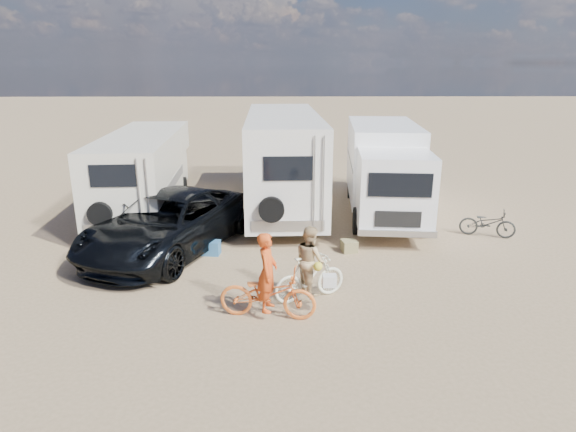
{
  "coord_description": "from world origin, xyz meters",
  "views": [
    {
      "loc": [
        0.07,
        -9.92,
        5.07
      ],
      "look_at": [
        0.24,
        2.17,
        1.3
      ],
      "focal_mm": 30.69,
      "sensor_mm": 36.0,
      "label": 1
    }
  ],
  "objects_px": {
    "rv_main": "(283,162)",
    "crate": "(349,246)",
    "box_truck": "(385,172)",
    "rider_man": "(268,280)",
    "rv_left": "(144,174)",
    "bike_woman": "(310,278)",
    "rider_woman": "(310,267)",
    "dark_suv": "(169,223)",
    "bike_man": "(268,294)",
    "bike_parked": "(487,223)",
    "cooler": "(211,248)"
  },
  "relations": [
    {
      "from": "rv_left",
      "to": "crate",
      "type": "height_order",
      "value": "rv_left"
    },
    {
      "from": "bike_parked",
      "to": "cooler",
      "type": "distance_m",
      "value": 8.32
    },
    {
      "from": "rv_main",
      "to": "bike_man",
      "type": "bearing_deg",
      "value": -94.09
    },
    {
      "from": "box_truck",
      "to": "dark_suv",
      "type": "distance_m",
      "value": 7.51
    },
    {
      "from": "rv_main",
      "to": "rv_left",
      "type": "height_order",
      "value": "rv_main"
    },
    {
      "from": "bike_man",
      "to": "dark_suv",
      "type": "bearing_deg",
      "value": 45.61
    },
    {
      "from": "rider_woman",
      "to": "cooler",
      "type": "height_order",
      "value": "rider_woman"
    },
    {
      "from": "rv_main",
      "to": "rider_man",
      "type": "bearing_deg",
      "value": -94.09
    },
    {
      "from": "dark_suv",
      "to": "bike_man",
      "type": "bearing_deg",
      "value": -30.76
    },
    {
      "from": "bike_parked",
      "to": "crate",
      "type": "bearing_deg",
      "value": 124.49
    },
    {
      "from": "rider_man",
      "to": "rv_main",
      "type": "bearing_deg",
      "value": 6.48
    },
    {
      "from": "box_truck",
      "to": "bike_parked",
      "type": "xyz_separation_m",
      "value": [
        2.73,
        -2.29,
        -1.09
      ]
    },
    {
      "from": "rv_main",
      "to": "crate",
      "type": "height_order",
      "value": "rv_main"
    },
    {
      "from": "box_truck",
      "to": "rider_man",
      "type": "relative_size",
      "value": 4.27
    },
    {
      "from": "rider_woman",
      "to": "crate",
      "type": "bearing_deg",
      "value": -48.46
    },
    {
      "from": "dark_suv",
      "to": "rv_main",
      "type": "bearing_deg",
      "value": 75.65
    },
    {
      "from": "rv_left",
      "to": "rider_woman",
      "type": "xyz_separation_m",
      "value": [
        5.39,
        -6.76,
        -0.62
      ]
    },
    {
      "from": "rider_man",
      "to": "box_truck",
      "type": "bearing_deg",
      "value": -18.93
    },
    {
      "from": "box_truck",
      "to": "dark_suv",
      "type": "relative_size",
      "value": 1.21
    },
    {
      "from": "box_truck",
      "to": "crate",
      "type": "relative_size",
      "value": 17.68
    },
    {
      "from": "bike_man",
      "to": "bike_parked",
      "type": "distance_m",
      "value": 8.19
    },
    {
      "from": "rv_main",
      "to": "rider_woman",
      "type": "relative_size",
      "value": 5.5
    },
    {
      "from": "dark_suv",
      "to": "bike_man",
      "type": "distance_m",
      "value": 4.78
    },
    {
      "from": "rv_main",
      "to": "bike_woman",
      "type": "bearing_deg",
      "value": -87.18
    },
    {
      "from": "rv_left",
      "to": "bike_woman",
      "type": "relative_size",
      "value": 4.35
    },
    {
      "from": "rider_woman",
      "to": "bike_parked",
      "type": "xyz_separation_m",
      "value": [
        5.63,
        4.1,
        -0.34
      ]
    },
    {
      "from": "bike_woman",
      "to": "bike_parked",
      "type": "relative_size",
      "value": 1.07
    },
    {
      "from": "bike_woman",
      "to": "rider_woman",
      "type": "xyz_separation_m",
      "value": [
        0.0,
        0.0,
        0.25
      ]
    },
    {
      "from": "bike_woman",
      "to": "cooler",
      "type": "xyz_separation_m",
      "value": [
        -2.57,
        2.72,
        -0.32
      ]
    },
    {
      "from": "dark_suv",
      "to": "cooler",
      "type": "relative_size",
      "value": 12.15
    },
    {
      "from": "rv_main",
      "to": "crate",
      "type": "xyz_separation_m",
      "value": [
        1.83,
        -4.39,
        -1.53
      ]
    },
    {
      "from": "box_truck",
      "to": "dark_suv",
      "type": "height_order",
      "value": "box_truck"
    },
    {
      "from": "rv_main",
      "to": "bike_parked",
      "type": "xyz_separation_m",
      "value": [
        6.19,
        -3.17,
        -1.27
      ]
    },
    {
      "from": "rv_main",
      "to": "box_truck",
      "type": "bearing_deg",
      "value": -15.84
    },
    {
      "from": "bike_woman",
      "to": "crate",
      "type": "bearing_deg",
      "value": -48.46
    },
    {
      "from": "box_truck",
      "to": "bike_parked",
      "type": "distance_m",
      "value": 3.73
    },
    {
      "from": "box_truck",
      "to": "bike_parked",
      "type": "height_order",
      "value": "box_truck"
    },
    {
      "from": "rv_left",
      "to": "bike_woman",
      "type": "xyz_separation_m",
      "value": [
        5.39,
        -6.76,
        -0.86
      ]
    },
    {
      "from": "bike_woman",
      "to": "rider_man",
      "type": "bearing_deg",
      "value": 106.85
    },
    {
      "from": "box_truck",
      "to": "bike_man",
      "type": "distance_m",
      "value": 8.22
    },
    {
      "from": "rv_left",
      "to": "box_truck",
      "type": "xyz_separation_m",
      "value": [
        8.29,
        -0.37,
        0.13
      ]
    },
    {
      "from": "crate",
      "to": "bike_parked",
      "type": "bearing_deg",
      "value": 15.54
    },
    {
      "from": "rv_left",
      "to": "dark_suv",
      "type": "xyz_separation_m",
      "value": [
        1.63,
        -3.74,
        -0.56
      ]
    },
    {
      "from": "cooler",
      "to": "box_truck",
      "type": "bearing_deg",
      "value": 40.5
    },
    {
      "from": "bike_man",
      "to": "cooler",
      "type": "distance_m",
      "value": 3.92
    },
    {
      "from": "dark_suv",
      "to": "bike_woman",
      "type": "xyz_separation_m",
      "value": [
        3.76,
        -3.02,
        -0.3
      ]
    },
    {
      "from": "rv_left",
      "to": "crate",
      "type": "distance_m",
      "value": 7.8
    },
    {
      "from": "rv_left",
      "to": "rider_woman",
      "type": "height_order",
      "value": "rv_left"
    },
    {
      "from": "rv_main",
      "to": "cooler",
      "type": "distance_m",
      "value": 5.2
    },
    {
      "from": "rv_left",
      "to": "box_truck",
      "type": "bearing_deg",
      "value": -5.93
    }
  ]
}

